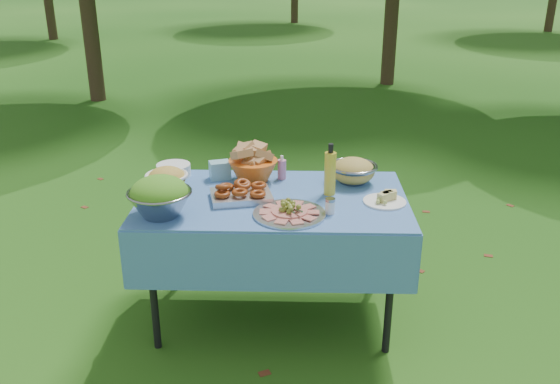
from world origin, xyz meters
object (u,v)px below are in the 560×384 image
(charcuterie_platter, at_px, (289,207))
(salad_bowl, at_px, (160,196))
(oil_bottle, at_px, (330,169))
(picnic_table, at_px, (273,259))
(plate_stack, at_px, (174,170))
(bread_bowl, at_px, (253,165))
(pasta_bowl_steel, at_px, (353,170))

(charcuterie_platter, bearing_deg, salad_bowl, -177.67)
(salad_bowl, height_order, oil_bottle, oil_bottle)
(picnic_table, xyz_separation_m, plate_stack, (-0.61, 0.32, 0.42))
(bread_bowl, bearing_deg, oil_bottle, -24.87)
(oil_bottle, bearing_deg, plate_stack, 164.18)
(pasta_bowl_steel, bearing_deg, charcuterie_platter, -126.99)
(picnic_table, relative_size, pasta_bowl_steel, 5.33)
(picnic_table, distance_m, salad_bowl, 0.79)
(picnic_table, bearing_deg, bread_bowl, 115.79)
(bread_bowl, relative_size, pasta_bowl_steel, 1.05)
(pasta_bowl_steel, relative_size, oil_bottle, 0.94)
(picnic_table, distance_m, plate_stack, 0.80)
(plate_stack, distance_m, bread_bowl, 0.49)
(salad_bowl, bearing_deg, pasta_bowl_steel, 26.54)
(salad_bowl, bearing_deg, bread_bowl, 50.27)
(picnic_table, xyz_separation_m, bread_bowl, (-0.13, 0.26, 0.48))
(plate_stack, height_order, bread_bowl, bread_bowl)
(salad_bowl, height_order, pasta_bowl_steel, salad_bowl)
(pasta_bowl_steel, xyz_separation_m, charcuterie_platter, (-0.36, -0.48, -0.03))
(plate_stack, distance_m, pasta_bowl_steel, 1.07)
(charcuterie_platter, bearing_deg, bread_bowl, 113.97)
(pasta_bowl_steel, distance_m, oil_bottle, 0.25)
(pasta_bowl_steel, height_order, charcuterie_platter, pasta_bowl_steel)
(salad_bowl, relative_size, charcuterie_platter, 0.86)
(bread_bowl, xyz_separation_m, oil_bottle, (0.44, -0.20, 0.05))
(plate_stack, xyz_separation_m, oil_bottle, (0.92, -0.26, 0.11))
(charcuterie_platter, bearing_deg, plate_stack, 141.79)
(plate_stack, xyz_separation_m, charcuterie_platter, (0.70, -0.55, 0.01))
(bread_bowl, height_order, oil_bottle, oil_bottle)
(plate_stack, distance_m, oil_bottle, 0.96)
(pasta_bowl_steel, bearing_deg, oil_bottle, -127.42)
(bread_bowl, xyz_separation_m, pasta_bowl_steel, (0.58, -0.01, -0.02))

